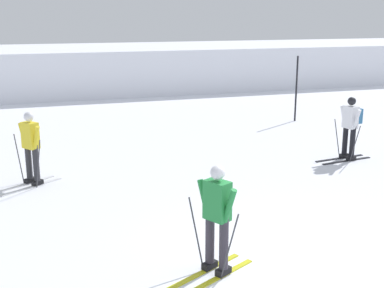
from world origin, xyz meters
The scene contains 6 objects.
ground_plane centered at (0.00, 0.00, 0.00)m, with size 120.00×120.00×0.00m, color white.
far_snow_ridge centered at (0.00, 21.21, 1.08)m, with size 80.00×7.73×2.16m, color white.
skier_yellow centered at (-3.73, 5.68, 0.92)m, with size 1.53×1.20×1.71m.
skier_green centered at (-1.19, 0.43, 0.92)m, with size 1.59×1.07×1.71m.
skier_white centered at (4.48, 5.23, 0.96)m, with size 1.63×1.00×1.71m.
trail_marker_pole centered at (5.66, 10.27, 1.19)m, with size 0.06×0.06×2.38m, color black.
Camera 1 is at (-3.76, -6.23, 3.84)m, focal length 48.03 mm.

